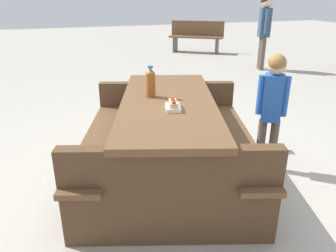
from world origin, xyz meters
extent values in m
plane|color=#ADA599|center=(0.00, 0.00, 0.00)|extent=(30.00, 30.00, 0.00)
cube|color=brown|center=(0.00, 0.00, 0.72)|extent=(1.95, 1.28, 0.05)
cube|color=brown|center=(0.17, 0.53, 0.43)|extent=(1.80, 0.83, 0.04)
cube|color=brown|center=(-0.17, -0.53, 0.43)|extent=(1.80, 0.83, 0.04)
cube|color=#4D3520|center=(0.74, -0.24, 0.35)|extent=(0.53, 1.36, 0.70)
cube|color=#4D3520|center=(-0.74, 0.24, 0.35)|extent=(0.53, 1.36, 0.70)
cylinder|color=brown|center=(-0.15, -0.10, 0.85)|extent=(0.08, 0.08, 0.21)
cone|color=brown|center=(-0.15, -0.10, 0.98)|extent=(0.07, 0.07, 0.04)
cylinder|color=blue|center=(-0.15, -0.10, 1.00)|extent=(0.04, 0.04, 0.02)
cube|color=white|center=(0.22, -0.04, 0.77)|extent=(0.20, 0.15, 0.03)
cube|color=#D8B272|center=(0.22, -0.04, 0.80)|extent=(0.16, 0.09, 0.04)
cylinder|color=maroon|center=(0.22, -0.04, 0.82)|extent=(0.14, 0.06, 0.03)
ellipsoid|color=maroon|center=(0.22, -0.04, 0.83)|extent=(0.07, 0.04, 0.01)
cylinder|color=brown|center=(0.07, 0.90, 0.25)|extent=(0.08, 0.08, 0.50)
cylinder|color=brown|center=(0.13, 0.99, 0.25)|extent=(0.08, 0.08, 0.50)
cube|color=#2659B2|center=(0.10, 0.95, 0.70)|extent=(0.22, 0.22, 0.42)
cylinder|color=#2659B2|center=(0.04, 0.86, 0.73)|extent=(0.06, 0.06, 0.36)
cylinder|color=#2659B2|center=(0.16, 1.03, 0.73)|extent=(0.06, 0.06, 0.36)
sphere|color=beige|center=(0.10, 0.95, 1.00)|extent=(0.17, 0.17, 0.17)
sphere|color=olive|center=(0.11, 0.94, 1.02)|extent=(0.16, 0.16, 0.16)
cube|color=brown|center=(-6.23, 3.02, 0.43)|extent=(1.18, 1.46, 0.04)
cube|color=brown|center=(-6.38, 3.13, 0.65)|extent=(0.89, 1.26, 0.40)
cube|color=#4C4C51|center=(-6.58, 2.53, 0.21)|extent=(0.33, 0.25, 0.41)
cube|color=#4C4C51|center=(-5.89, 3.52, 0.21)|extent=(0.33, 0.25, 0.41)
cylinder|color=brown|center=(-3.79, 3.50, 0.35)|extent=(0.11, 0.11, 0.70)
cylinder|color=brown|center=(-3.65, 3.45, 0.35)|extent=(0.11, 0.11, 0.70)
cube|color=#334C66|center=(-3.72, 3.47, 0.99)|extent=(0.29, 0.28, 0.59)
cylinder|color=#334C66|center=(-3.86, 3.52, 1.02)|extent=(0.09, 0.09, 0.50)
cylinder|color=#334C66|center=(-3.58, 3.42, 1.02)|extent=(0.09, 0.09, 0.50)
sphere|color=beige|center=(-3.72, 3.47, 1.40)|extent=(0.23, 0.23, 0.23)
sphere|color=#331E14|center=(-3.73, 3.46, 1.43)|extent=(0.22, 0.22, 0.22)
camera|label=1|loc=(2.41, -0.84, 1.56)|focal=34.96mm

